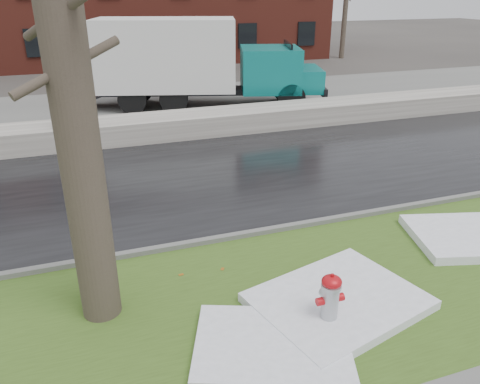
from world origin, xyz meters
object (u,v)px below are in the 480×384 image
object	(u,v)px
fire_hydrant	(330,298)
tree	(68,73)
worker	(63,99)
box_truck	(194,61)

from	to	relation	value
fire_hydrant	tree	xyz separation A→B (m)	(-3.25, 1.49, 3.27)
fire_hydrant	worker	distance (m)	10.82
worker	tree	bearing A→B (deg)	87.98
worker	fire_hydrant	bearing A→B (deg)	105.22
tree	worker	bearing A→B (deg)	92.22
box_truck	worker	xyz separation A→B (m)	(-5.28, -4.63, -0.26)
tree	box_truck	bearing A→B (deg)	69.58
fire_hydrant	worker	bearing A→B (deg)	109.78
fire_hydrant	tree	bearing A→B (deg)	155.64
tree	box_truck	xyz separation A→B (m)	(4.95, 13.28, -1.87)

